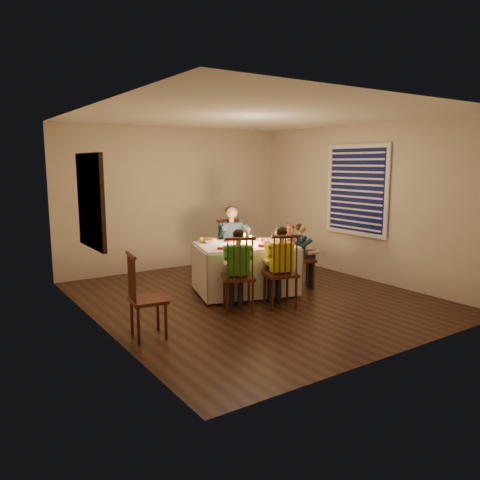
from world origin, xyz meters
TOP-DOWN VIEW (x-y plane):
  - ground at (0.00, 0.00)m, footprint 5.00×5.00m
  - wall_left at (-2.25, 0.00)m, footprint 0.02×5.00m
  - wall_right at (2.25, 0.00)m, footprint 0.02×5.00m
  - wall_back at (0.00, 2.50)m, footprint 4.50×0.02m
  - ceiling at (0.00, 0.00)m, footprint 5.00×5.00m
  - dining_table at (0.05, 0.29)m, footprint 1.68×1.41m
  - chair_adult at (0.30, 1.05)m, footprint 0.50×0.48m
  - chair_near_left at (-0.51, -0.36)m, footprint 0.55×0.54m
  - chair_near_right at (0.07, -0.53)m, footprint 0.52×0.51m
  - chair_end at (0.96, 0.06)m, footprint 0.54×0.55m
  - chair_extra at (-1.90, -0.61)m, footprint 0.44×0.45m
  - adult at (0.30, 1.05)m, footprint 0.53×0.50m
  - child_green at (-0.51, -0.36)m, footprint 0.49×0.47m
  - child_yellow at (0.07, -0.53)m, footprint 0.47×0.45m
  - child_teal at (0.96, 0.06)m, footprint 0.41×0.42m
  - setting_adult at (0.14, 0.58)m, footprint 0.32×0.32m
  - setting_green at (-0.30, 0.09)m, footprint 0.32×0.32m
  - setting_yellow at (0.30, -0.06)m, footprint 0.32×0.32m
  - setting_teal at (0.53, 0.12)m, footprint 0.32×0.32m
  - candle_left at (-0.03, 0.32)m, footprint 0.06×0.06m
  - candle_right at (0.13, 0.27)m, footprint 0.06×0.06m
  - squash at (-0.45, 0.75)m, footprint 0.09×0.09m
  - orange_fruit at (0.32, 0.26)m, footprint 0.08×0.08m
  - serving_bowl at (-0.33, 0.70)m, footprint 0.29×0.29m
  - wall_mirror at (-2.22, 0.30)m, footprint 0.06×0.95m
  - window_blinds at (2.21, 0.10)m, footprint 0.07×1.34m

SIDE VIEW (x-z plane):
  - ground at x=0.00m, z-range 0.00..0.00m
  - chair_adult at x=0.30m, z-range -0.51..0.51m
  - chair_near_left at x=-0.51m, z-range -0.51..0.51m
  - chair_near_right at x=0.07m, z-range -0.51..0.51m
  - chair_end at x=0.96m, z-range -0.51..0.51m
  - chair_extra at x=-1.90m, z-range -0.49..0.49m
  - adult at x=0.30m, z-range -0.62..0.62m
  - child_green at x=-0.51m, z-range -0.55..0.55m
  - child_yellow at x=0.07m, z-range -0.56..0.56m
  - child_teal at x=0.96m, z-range -0.51..0.51m
  - dining_table at x=0.05m, z-range 0.17..0.90m
  - setting_adult at x=0.14m, z-range 0.75..0.77m
  - setting_green at x=-0.30m, z-range 0.75..0.77m
  - setting_yellow at x=0.30m, z-range 0.75..0.77m
  - setting_teal at x=0.53m, z-range 0.75..0.77m
  - serving_bowl at x=-0.33m, z-range 0.75..0.81m
  - orange_fruit at x=0.32m, z-range 0.75..0.83m
  - squash at x=-0.45m, z-range 0.75..0.84m
  - candle_left at x=-0.03m, z-range 0.75..0.85m
  - candle_right at x=0.13m, z-range 0.75..0.85m
  - wall_left at x=-2.25m, z-range 0.00..2.60m
  - wall_right at x=2.25m, z-range 0.00..2.60m
  - wall_back at x=0.00m, z-range 0.00..2.60m
  - wall_mirror at x=-2.22m, z-range 0.92..2.08m
  - window_blinds at x=2.21m, z-range 0.73..2.27m
  - ceiling at x=0.00m, z-range 2.60..2.60m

